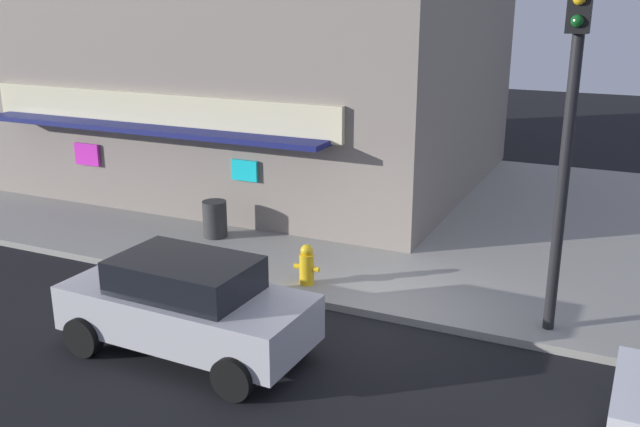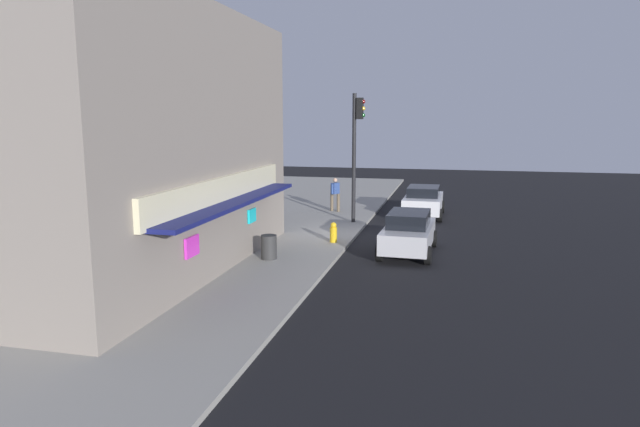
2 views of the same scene
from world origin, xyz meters
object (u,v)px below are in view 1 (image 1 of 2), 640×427
object	(u,v)px
traffic_light	(571,102)
fire_hydrant	(307,265)
trash_can	(215,219)
parked_car_silver	(187,305)

from	to	relation	value
traffic_light	fire_hydrant	distance (m)	5.55
trash_can	fire_hydrant	bearing A→B (deg)	-27.54
traffic_light	trash_can	size ratio (longest dim) A/B	7.10
fire_hydrant	parked_car_silver	distance (m)	3.02
traffic_light	fire_hydrant	xyz separation A→B (m)	(-4.42, 0.09, -3.35)
parked_car_silver	fire_hydrant	bearing A→B (deg)	77.83
traffic_light	parked_car_silver	world-z (taller)	traffic_light
parked_car_silver	traffic_light	bearing A→B (deg)	29.42
traffic_light	trash_can	world-z (taller)	traffic_light
traffic_light	parked_car_silver	xyz separation A→B (m)	(-5.05, -2.85, -3.07)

